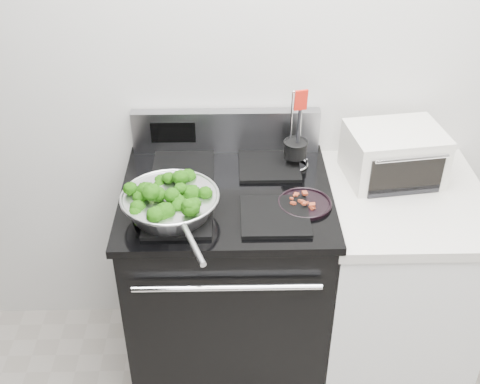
{
  "coord_description": "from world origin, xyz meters",
  "views": [
    {
      "loc": [
        -0.29,
        -0.45,
        2.22
      ],
      "look_at": [
        -0.25,
        1.36,
        0.98
      ],
      "focal_mm": 45.0,
      "sensor_mm": 36.0,
      "label": 1
    }
  ],
  "objects_px": {
    "gas_range": "(228,282)",
    "bacon_plate": "(305,201)",
    "skillet": "(170,203)",
    "utensil_holder": "(295,153)",
    "toaster_oven": "(394,154)"
  },
  "relations": [
    {
      "from": "utensil_holder",
      "to": "bacon_plate",
      "type": "bearing_deg",
      "value": -100.72
    },
    {
      "from": "gas_range",
      "to": "skillet",
      "type": "bearing_deg",
      "value": -141.83
    },
    {
      "from": "utensil_holder",
      "to": "skillet",
      "type": "bearing_deg",
      "value": -158.06
    },
    {
      "from": "bacon_plate",
      "to": "skillet",
      "type": "bearing_deg",
      "value": -173.5
    },
    {
      "from": "toaster_oven",
      "to": "utensil_holder",
      "type": "bearing_deg",
      "value": 165.83
    },
    {
      "from": "utensil_holder",
      "to": "toaster_oven",
      "type": "xyz_separation_m",
      "value": [
        0.38,
        -0.04,
        0.01
      ]
    },
    {
      "from": "skillet",
      "to": "toaster_oven",
      "type": "height_order",
      "value": "toaster_oven"
    },
    {
      "from": "toaster_oven",
      "to": "skillet",
      "type": "bearing_deg",
      "value": -169.46
    },
    {
      "from": "skillet",
      "to": "utensil_holder",
      "type": "height_order",
      "value": "utensil_holder"
    },
    {
      "from": "bacon_plate",
      "to": "utensil_holder",
      "type": "distance_m",
      "value": 0.27
    },
    {
      "from": "gas_range",
      "to": "bacon_plate",
      "type": "distance_m",
      "value": 0.57
    },
    {
      "from": "gas_range",
      "to": "bacon_plate",
      "type": "bearing_deg",
      "value": -19.21
    },
    {
      "from": "utensil_holder",
      "to": "toaster_oven",
      "type": "distance_m",
      "value": 0.38
    },
    {
      "from": "skillet",
      "to": "utensil_holder",
      "type": "distance_m",
      "value": 0.57
    },
    {
      "from": "skillet",
      "to": "toaster_oven",
      "type": "bearing_deg",
      "value": -1.01
    }
  ]
}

